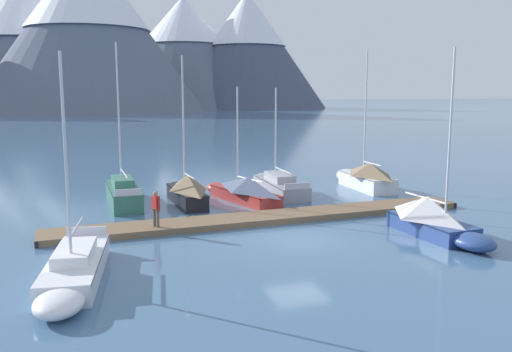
# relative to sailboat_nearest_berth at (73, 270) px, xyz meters

# --- Properties ---
(ground_plane) EXTENTS (700.00, 700.00, 0.00)m
(ground_plane) POSITION_rel_sailboat_nearest_berth_xyz_m (9.34, 2.49, -0.48)
(ground_plane) COLOR #426689
(mountain_central_massif) EXTENTS (80.31, 80.31, 53.62)m
(mountain_central_massif) POSITION_rel_sailboat_nearest_berth_xyz_m (-12.96, 188.64, 28.22)
(mountain_central_massif) COLOR slate
(mountain_central_massif) RESTS_ON ground
(mountain_shoulder_ridge) EXTENTS (71.14, 71.14, 50.37)m
(mountain_shoulder_ridge) POSITION_rel_sailboat_nearest_berth_xyz_m (3.49, 158.15, 26.24)
(mountain_shoulder_ridge) COLOR slate
(mountain_shoulder_ridge) RESTS_ON ground
(mountain_east_summit) EXTENTS (71.55, 71.55, 42.54)m
(mountain_east_summit) POSITION_rel_sailboat_nearest_berth_xyz_m (39.40, 192.39, 21.76)
(mountain_east_summit) COLOR slate
(mountain_east_summit) RESTS_ON ground
(mountain_rear_spur) EXTENTS (60.04, 60.04, 43.20)m
(mountain_rear_spur) POSITION_rel_sailboat_nearest_berth_xyz_m (61.41, 180.85, 22.25)
(mountain_rear_spur) COLOR #424C60
(mountain_rear_spur) RESTS_ON ground
(dock) EXTENTS (22.19, 3.37, 0.30)m
(dock) POSITION_rel_sailboat_nearest_berth_xyz_m (9.34, 6.49, -0.34)
(dock) COLOR brown
(dock) RESTS_ON ground
(sailboat_nearest_berth) EXTENTS (2.61, 7.47, 7.82)m
(sailboat_nearest_berth) POSITION_rel_sailboat_nearest_berth_xyz_m (0.00, 0.00, 0.00)
(sailboat_nearest_berth) COLOR white
(sailboat_nearest_berth) RESTS_ON ground
(sailboat_second_berth) EXTENTS (1.77, 7.14, 9.31)m
(sailboat_second_berth) POSITION_rel_sailboat_nearest_berth_xyz_m (2.57, 13.23, 0.18)
(sailboat_second_berth) COLOR #336B56
(sailboat_second_berth) RESTS_ON ground
(sailboat_mid_dock_port) EXTENTS (1.80, 6.09, 8.55)m
(sailboat_mid_dock_port) POSITION_rel_sailboat_nearest_berth_xyz_m (6.10, 11.80, 0.38)
(sailboat_mid_dock_port) COLOR black
(sailboat_mid_dock_port) RESTS_ON ground
(sailboat_mid_dock_starboard) EXTENTS (3.39, 7.07, 6.81)m
(sailboat_mid_dock_starboard) POSITION_rel_sailboat_nearest_berth_xyz_m (9.50, 11.47, 0.25)
(sailboat_mid_dock_starboard) COLOR #B2332D
(sailboat_mid_dock_starboard) RESTS_ON ground
(sailboat_far_berth) EXTENTS (1.97, 7.64, 6.75)m
(sailboat_far_berth) POSITION_rel_sailboat_nearest_berth_xyz_m (12.47, 13.66, 0.04)
(sailboat_far_berth) COLOR #93939E
(sailboat_far_berth) RESTS_ON ground
(sailboat_outer_slip) EXTENTS (2.28, 5.97, 8.39)m
(sailboat_outer_slip) POSITION_rel_sailboat_nearest_berth_xyz_m (15.59, 1.30, 0.32)
(sailboat_outer_slip) COLOR navy
(sailboat_outer_slip) RESTS_ON ground
(sailboat_end_of_dock) EXTENTS (2.07, 6.32, 9.21)m
(sailboat_end_of_dock) POSITION_rel_sailboat_nearest_berth_xyz_m (18.56, 13.04, 0.37)
(sailboat_end_of_dock) COLOR silver
(sailboat_end_of_dock) RESTS_ON ground
(person_on_dock) EXTENTS (0.38, 0.53, 1.69)m
(person_on_dock) POSITION_rel_sailboat_nearest_berth_xyz_m (3.58, 5.75, 0.78)
(person_on_dock) COLOR brown
(person_on_dock) RESTS_ON dock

